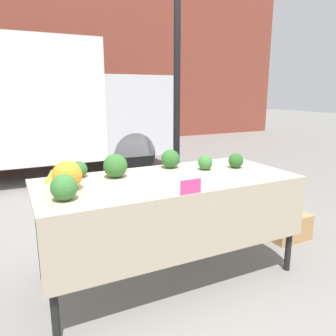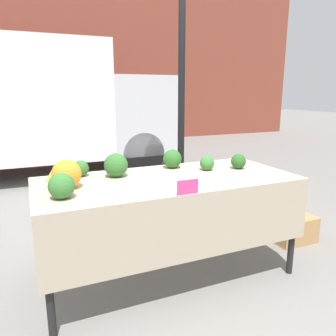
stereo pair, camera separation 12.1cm
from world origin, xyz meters
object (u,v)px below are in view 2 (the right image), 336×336
parked_truck (31,105)px  price_sign (188,187)px  produce_crate (290,227)px  orange_cauliflower (66,174)px

parked_truck → price_sign: 4.61m
produce_crate → orange_cauliflower: bearing=-177.6°
orange_cauliflower → price_sign: bearing=-32.7°
orange_cauliflower → price_sign: 0.85m
orange_cauliflower → produce_crate: (2.18, 0.09, -0.81)m
parked_truck → price_sign: (0.83, -4.52, -0.38)m
price_sign → produce_crate: bearing=20.4°
parked_truck → price_sign: parked_truck is taller
parked_truck → produce_crate: bearing=-59.9°
price_sign → produce_crate: (1.47, 0.55, -0.75)m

